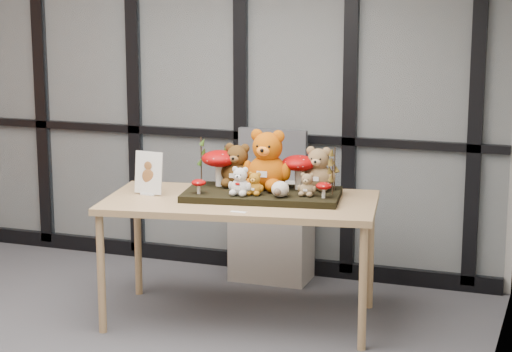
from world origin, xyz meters
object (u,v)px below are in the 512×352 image
at_px(mushroom_back_right, 299,171).
at_px(mushroom_front_left, 199,186).
at_px(plush_cream_hedgehog, 280,188).
at_px(display_table, 241,209).
at_px(diorama_tray, 262,195).
at_px(monitor, 273,154).
at_px(bear_white_bow, 240,179).
at_px(bear_tan_back, 318,166).
at_px(bear_beige_small, 307,183).
at_px(sign_holder, 149,175).
at_px(bear_pooh_yellow, 268,156).
at_px(bear_small_yellow, 255,182).
at_px(mushroom_back_left, 219,166).
at_px(mushroom_front_right, 324,189).
at_px(bear_brown_medium, 238,163).
at_px(cabinet, 272,229).

xyz_separation_m(mushroom_back_right, mushroom_front_left, (-0.56, -0.35, -0.07)).
xyz_separation_m(plush_cream_hedgehog, mushroom_back_right, (0.04, 0.26, 0.07)).
distance_m(display_table, mushroom_back_right, 0.46).
xyz_separation_m(diorama_tray, monitor, (-0.21, 0.83, 0.12)).
bearing_deg(plush_cream_hedgehog, bear_white_bow, 177.89).
distance_m(bear_tan_back, monitor, 0.84).
relative_size(bear_beige_small, mushroom_front_left, 1.58).
xyz_separation_m(bear_beige_small, sign_holder, (-1.04, -0.14, 0.01)).
bearing_deg(bear_pooh_yellow, bear_small_yellow, -104.91).
bearing_deg(mushroom_front_left, mushroom_back_right, 32.17).
relative_size(diorama_tray, bear_pooh_yellow, 2.32).
height_order(diorama_tray, bear_pooh_yellow, bear_pooh_yellow).
bearing_deg(mushroom_back_left, mushroom_front_right, -9.15).
bearing_deg(bear_brown_medium, bear_tan_back, 0.45).
height_order(display_table, sign_holder, sign_holder).
xyz_separation_m(display_table, bear_tan_back, (0.44, 0.27, 0.26)).
distance_m(bear_beige_small, cabinet, 1.13).
distance_m(bear_brown_medium, mushroom_front_right, 0.65).
distance_m(bear_white_bow, monitor, 0.98).
relative_size(mushroom_back_left, mushroom_back_right, 1.07).
relative_size(bear_pooh_yellow, bear_small_yellow, 2.64).
height_order(plush_cream_hedgehog, cabinet, plush_cream_hedgehog).
distance_m(mushroom_back_right, monitor, 0.79).
xyz_separation_m(bear_small_yellow, mushroom_back_right, (0.21, 0.26, 0.04)).
distance_m(bear_pooh_yellow, monitor, 0.78).
relative_size(display_table, bear_small_yellow, 11.38).
distance_m(bear_small_yellow, mushroom_front_right, 0.44).
relative_size(bear_white_bow, monitor, 0.39).
bearing_deg(mushroom_front_right, diorama_tray, 172.83).
bearing_deg(mushroom_front_right, monitor, 125.85).
relative_size(diorama_tray, bear_small_yellow, 6.12).
bearing_deg(bear_brown_medium, bear_pooh_yellow, -10.24).
relative_size(diorama_tray, mushroom_back_right, 4.06).
relative_size(bear_tan_back, mushroom_back_left, 1.18).
bearing_deg(bear_brown_medium, monitor, 80.82).
bearing_deg(monitor, bear_pooh_yellow, -73.74).
bearing_deg(sign_holder, bear_brown_medium, 31.41).
xyz_separation_m(display_table, mushroom_front_right, (0.54, 0.03, 0.16)).
bearing_deg(bear_pooh_yellow, diorama_tray, -104.23).
xyz_separation_m(bear_brown_medium, sign_holder, (-0.53, -0.26, -0.07)).
xyz_separation_m(bear_brown_medium, mushroom_front_right, (0.63, -0.14, -0.10)).
distance_m(bear_beige_small, mushroom_front_right, 0.12).
bearing_deg(sign_holder, bear_beige_small, 13.15).
bearing_deg(diorama_tray, cabinet, 94.99).
relative_size(bear_tan_back, bear_small_yellow, 1.90).
distance_m(bear_small_yellow, mushroom_back_right, 0.34).
relative_size(bear_brown_medium, mushroom_front_left, 3.08).
distance_m(mushroom_back_left, mushroom_front_left, 0.29).
bearing_deg(bear_pooh_yellow, mushroom_back_left, 173.59).
xyz_separation_m(mushroom_front_right, monitor, (-0.64, 0.88, 0.04)).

